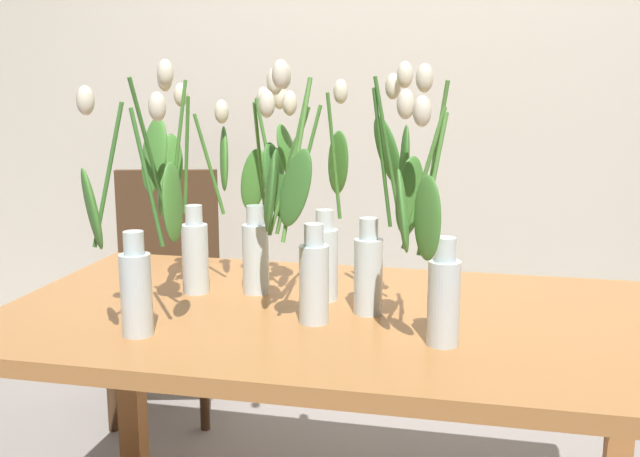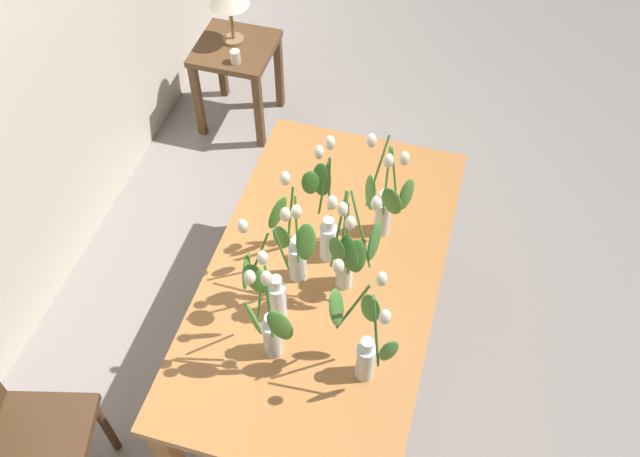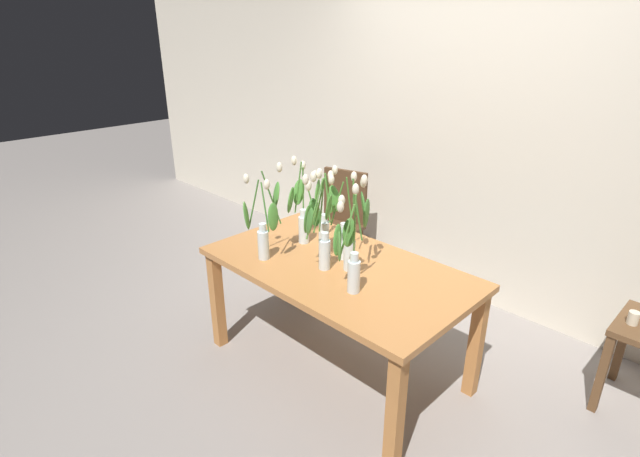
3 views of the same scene
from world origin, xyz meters
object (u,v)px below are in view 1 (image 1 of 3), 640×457
object	(u,v)px
tulip_vase_2	(378,230)
tulip_vase_6	(321,227)
dining_chair	(166,276)
tulip_vase_1	(431,251)
tulip_vase_3	(138,239)
tulip_vase_4	(261,223)
tulip_vase_0	(192,213)
dining_table	(332,347)
tulip_vase_5	(296,223)

from	to	relation	value
tulip_vase_2	tulip_vase_6	world-z (taller)	tulip_vase_2
dining_chair	tulip_vase_1	bearing A→B (deg)	-45.66
tulip_vase_1	tulip_vase_3	bearing A→B (deg)	-173.63
tulip_vase_4	tulip_vase_3	bearing A→B (deg)	-112.85
tulip_vase_0	tulip_vase_6	size ratio (longest dim) A/B	1.05
tulip_vase_3	tulip_vase_6	size ratio (longest dim) A/B	1.08
dining_table	dining_chair	distance (m)	1.30
tulip_vase_1	dining_chair	world-z (taller)	tulip_vase_1
tulip_vase_0	tulip_vase_3	xyz separation A→B (m)	(0.01, -0.33, 0.00)
tulip_vase_4	dining_chair	world-z (taller)	tulip_vase_4
tulip_vase_0	tulip_vase_4	xyz separation A→B (m)	(0.17, 0.04, -0.03)
tulip_vase_0	tulip_vase_5	size ratio (longest dim) A/B	0.98
tulip_vase_1	tulip_vase_2	xyz separation A→B (m)	(-0.14, 0.20, -0.00)
tulip_vase_6	tulip_vase_4	bearing A→B (deg)	168.96
dining_table	dining_chair	world-z (taller)	dining_chair
tulip_vase_4	dining_table	bearing A→B (deg)	-30.69
tulip_vase_5	tulip_vase_6	size ratio (longest dim) A/B	1.07
tulip_vase_2	tulip_vase_5	xyz separation A→B (m)	(-0.16, -0.13, 0.03)
tulip_vase_5	dining_chair	world-z (taller)	tulip_vase_5
tulip_vase_2	tulip_vase_3	world-z (taller)	tulip_vase_3
dining_table	tulip_vase_0	distance (m)	0.50
tulip_vase_1	tulip_vase_6	world-z (taller)	tulip_vase_1
tulip_vase_4	tulip_vase_1	bearing A→B (deg)	-33.70
tulip_vase_1	tulip_vase_2	bearing A→B (deg)	124.92
tulip_vase_0	tulip_vase_2	world-z (taller)	tulip_vase_2
tulip_vase_4	tulip_vase_5	distance (m)	0.29
tulip_vase_1	tulip_vase_2	size ratio (longest dim) A/B	0.99
tulip_vase_0	tulip_vase_5	distance (m)	0.38
tulip_vase_1	dining_table	bearing A→B (deg)	143.81
tulip_vase_2	tulip_vase_4	size ratio (longest dim) A/B	1.10
tulip_vase_2	tulip_vase_5	distance (m)	0.21
dining_table	tulip_vase_2	bearing A→B (deg)	13.08
tulip_vase_2	tulip_vase_3	size ratio (longest dim) A/B	0.99
tulip_vase_3	tulip_vase_4	distance (m)	0.41
tulip_vase_1	tulip_vase_4	size ratio (longest dim) A/B	1.09
tulip_vase_2	tulip_vase_4	world-z (taller)	tulip_vase_2
tulip_vase_0	tulip_vase_3	world-z (taller)	tulip_vase_3
tulip_vase_1	tulip_vase_6	xyz separation A→B (m)	(-0.29, 0.27, -0.02)
tulip_vase_3	dining_table	bearing A→B (deg)	33.51
tulip_vase_3	tulip_vase_4	bearing A→B (deg)	67.15
tulip_vase_3	tulip_vase_6	xyz separation A→B (m)	(0.33, 0.34, -0.03)
dining_table	tulip_vase_6	world-z (taller)	tulip_vase_6
dining_table	tulip_vase_1	xyz separation A→B (m)	(0.24, -0.18, 0.29)
tulip_vase_1	tulip_vase_5	distance (m)	0.31
tulip_vase_2	tulip_vase_0	bearing A→B (deg)	172.65
tulip_vase_4	tulip_vase_5	bearing A→B (deg)	-56.50
tulip_vase_1	tulip_vase_5	bearing A→B (deg)	166.93
tulip_vase_1	tulip_vase_6	bearing A→B (deg)	136.85
tulip_vase_0	tulip_vase_2	distance (m)	0.49
dining_chair	tulip_vase_0	bearing A→B (deg)	-61.18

